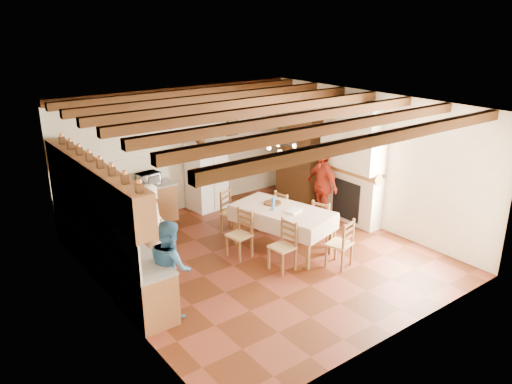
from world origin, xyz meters
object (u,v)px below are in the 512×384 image
chair_right_near (324,221)px  hutch (299,159)px  chair_right_far (286,212)px  chair_end_far (232,212)px  refrigerator (206,176)px  microwave (148,179)px  person_woman_red (322,185)px  chair_left_far (239,234)px  dining_table (282,213)px  chair_end_near (340,243)px  person_man (154,229)px  chair_left_near (282,246)px  person_woman_blue (170,267)px

chair_right_near → hutch: bearing=-48.5°
chair_right_far → chair_end_far: bearing=49.7°
refrigerator → chair_right_far: 2.41m
microwave → chair_right_far: bearing=-57.0°
person_woman_red → chair_right_far: bearing=-82.3°
chair_left_far → chair_right_near: 1.87m
refrigerator → dining_table: size_ratio=0.75×
chair_left_far → chair_end_near: (1.29, -1.46, 0.00)m
chair_end_near → microwave: microwave is taller
dining_table → chair_left_far: (-0.90, 0.23, -0.31)m
person_man → chair_right_near: bearing=-89.5°
refrigerator → person_man: bearing=-143.5°
dining_table → hutch: bearing=42.2°
chair_left_far → microwave: bearing=-176.5°
chair_right_near → chair_end_far: 2.00m
dining_table → microwave: bearing=117.3°
hutch → person_woman_red: hutch is taller
chair_end_near → person_woman_red: bearing=-140.5°
hutch → person_woman_red: bearing=-116.3°
chair_end_far → chair_left_near: bearing=-120.0°
refrigerator → person_woman_blue: 4.58m
refrigerator → chair_end_near: size_ratio=1.73×
chair_left_near → person_man: (-1.93, 1.32, 0.39)m
refrigerator → hutch: size_ratio=0.77×
chair_left_far → chair_end_far: bearing=142.7°
hutch → microwave: hutch is taller
refrigerator → chair_end_far: bearing=-107.4°
chair_end_near → person_woman_blue: size_ratio=0.61×
dining_table → chair_right_far: size_ratio=2.30×
chair_left_near → chair_left_far: bearing=-164.9°
person_man → microwave: (0.98, 2.30, 0.17)m
chair_right_near → microwave: bearing=18.1°
dining_table → person_woman_blue: person_woman_blue is taller
chair_left_far → person_man: (-1.60, 0.40, 0.39)m
chair_end_far → hutch: bearing=-8.0°
refrigerator → chair_right_near: (0.90, -3.18, -0.35)m
hutch → chair_right_near: hutch is taller
person_man → refrigerator: bearing=-32.1°
chair_right_near → chair_right_far: same height
chair_left_far → chair_left_near: bearing=10.9°
chair_end_near → person_man: bearing=-48.1°
chair_end_far → chair_right_near: bearing=-75.6°
dining_table → refrigerator: bearing=90.0°
refrigerator → chair_end_near: 4.16m
chair_end_far → chair_end_near: bearing=-97.4°
chair_left_far → chair_end_far: size_ratio=1.00×
hutch → chair_left_near: (-2.76, -2.68, -0.59)m
chair_end_near → person_man: 3.46m
hutch → person_man: size_ratio=1.23×
chair_right_near → microwave: (-2.41, 3.21, 0.56)m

